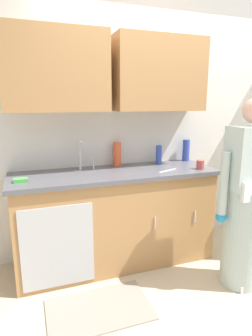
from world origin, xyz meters
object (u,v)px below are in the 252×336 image
object	(u,v)px
bottle_water_short	(186,150)
cup_by_sink	(200,165)
sink	(87,175)
person_at_sink	(246,210)
knife_on_counter	(167,171)
bottle_cleaner_spray	(159,155)
bottle_water_tall	(117,154)
sponge	(21,180)

from	to	relation	value
bottle_water_short	cup_by_sink	xyz separation A→B (m)	(-0.08, -0.41, -0.07)
sink	bottle_water_short	world-z (taller)	sink
person_at_sink	knife_on_counter	bearing A→B (deg)	129.11
bottle_water_short	cup_by_sink	bearing A→B (deg)	-101.36
bottle_water_short	cup_by_sink	size ratio (longest dim) A/B	2.68
bottle_cleaner_spray	cup_by_sink	distance (m)	0.46
bottle_water_tall	sponge	world-z (taller)	bottle_water_tall
bottle_cleaner_spray	knife_on_counter	bearing A→B (deg)	-100.76
person_at_sink	sponge	bearing A→B (deg)	160.85
bottle_water_short	cup_by_sink	distance (m)	0.43
person_at_sink	bottle_water_tall	distance (m)	1.32
sink	bottle_water_tall	world-z (taller)	sink
sink	person_at_sink	xyz separation A→B (m)	(1.20, -0.73, -0.23)
cup_by_sink	knife_on_counter	distance (m)	0.35
person_at_sink	bottle_water_short	world-z (taller)	person_at_sink
knife_on_counter	person_at_sink	bearing A→B (deg)	-73.29
bottle_water_tall	sponge	distance (m)	1.00
knife_on_counter	bottle_water_short	bearing A→B (deg)	19.14
person_at_sink	sponge	xyz separation A→B (m)	(-1.79, 0.62, 0.26)
bottle_water_short	bottle_water_tall	distance (m)	0.81
sink	bottle_water_tall	size ratio (longest dim) A/B	2.05
sink	bottle_water_tall	bearing A→B (deg)	31.20
bottle_water_tall	knife_on_counter	xyz separation A→B (m)	(0.38, -0.38, -0.12)
bottle_cleaner_spray	cup_by_sink	size ratio (longest dim) A/B	2.22
person_at_sink	sponge	distance (m)	1.91
knife_on_counter	sponge	distance (m)	1.33
sink	bottle_water_short	bearing A→B (deg)	10.32
bottle_cleaner_spray	bottle_water_short	bearing A→B (deg)	8.48
bottle_cleaner_spray	person_at_sink	bearing A→B (deg)	-65.85
knife_on_counter	bottle_cleaner_spray	bearing A→B (deg)	56.85
sink	person_at_sink	bearing A→B (deg)	-31.16
cup_by_sink	knife_on_counter	xyz separation A→B (m)	(-0.34, 0.03, -0.04)
sponge	cup_by_sink	bearing A→B (deg)	-3.09
person_at_sink	bottle_cleaner_spray	bearing A→B (deg)	114.15
person_at_sink	cup_by_sink	xyz separation A→B (m)	(-0.12, 0.53, 0.29)
sink	bottle_cleaner_spray	size ratio (longest dim) A/B	2.52
sink	sponge	bearing A→B (deg)	-169.52
bottle_water_tall	bottle_cleaner_spray	bearing A→B (deg)	-7.63
person_at_sink	bottle_water_tall	xyz separation A→B (m)	(-0.84, 0.95, 0.37)
sink	sponge	size ratio (longest dim) A/B	4.55
sink	person_at_sink	world-z (taller)	person_at_sink
person_at_sink	knife_on_counter	size ratio (longest dim) A/B	6.75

